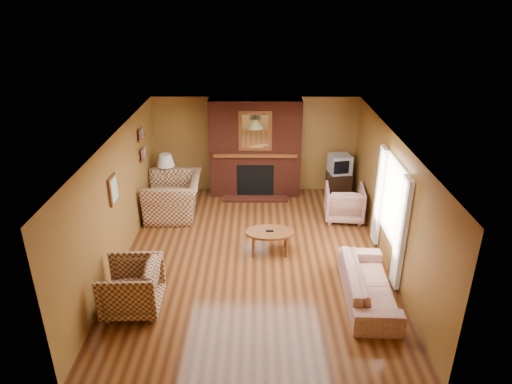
{
  "coord_description": "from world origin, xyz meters",
  "views": [
    {
      "loc": [
        0.06,
        -7.56,
        4.78
      ],
      "look_at": [
        0.03,
        0.6,
        1.11
      ],
      "focal_mm": 32.0,
      "sensor_mm": 36.0,
      "label": 1
    }
  ],
  "objects_px": {
    "tv_stand": "(338,185)",
    "crt_tv": "(340,164)",
    "fireplace": "(255,149)",
    "floral_sofa": "(368,284)",
    "plaid_loveseat": "(173,196)",
    "side_table": "(168,192)",
    "table_lamp": "(166,166)",
    "plaid_armchair": "(131,287)",
    "coffee_table": "(270,234)",
    "floral_armchair": "(344,203)"
  },
  "relations": [
    {
      "from": "plaid_armchair",
      "to": "crt_tv",
      "type": "height_order",
      "value": "crt_tv"
    },
    {
      "from": "table_lamp",
      "to": "crt_tv",
      "type": "height_order",
      "value": "table_lamp"
    },
    {
      "from": "plaid_loveseat",
      "to": "coffee_table",
      "type": "distance_m",
      "value": 2.7
    },
    {
      "from": "fireplace",
      "to": "tv_stand",
      "type": "bearing_deg",
      "value": -5.15
    },
    {
      "from": "plaid_loveseat",
      "to": "plaid_armchair",
      "type": "xyz_separation_m",
      "value": [
        -0.1,
        -3.38,
        -0.03
      ]
    },
    {
      "from": "floral_sofa",
      "to": "coffee_table",
      "type": "bearing_deg",
      "value": 49.75
    },
    {
      "from": "floral_sofa",
      "to": "crt_tv",
      "type": "distance_m",
      "value": 4.14
    },
    {
      "from": "plaid_loveseat",
      "to": "table_lamp",
      "type": "distance_m",
      "value": 0.84
    },
    {
      "from": "fireplace",
      "to": "crt_tv",
      "type": "distance_m",
      "value": 2.08
    },
    {
      "from": "crt_tv",
      "to": "tv_stand",
      "type": "bearing_deg",
      "value": 90.0
    },
    {
      "from": "floral_sofa",
      "to": "crt_tv",
      "type": "bearing_deg",
      "value": 0.27
    },
    {
      "from": "floral_sofa",
      "to": "plaid_armchair",
      "type": "bearing_deg",
      "value": 96.41
    },
    {
      "from": "plaid_armchair",
      "to": "tv_stand",
      "type": "xyz_separation_m",
      "value": [
        4.0,
        4.37,
        -0.1
      ]
    },
    {
      "from": "side_table",
      "to": "table_lamp",
      "type": "bearing_deg",
      "value": 0.0
    },
    {
      "from": "fireplace",
      "to": "crt_tv",
      "type": "relative_size",
      "value": 4.21
    },
    {
      "from": "plaid_loveseat",
      "to": "side_table",
      "type": "relative_size",
      "value": 2.51
    },
    {
      "from": "floral_sofa",
      "to": "side_table",
      "type": "bearing_deg",
      "value": 49.2
    },
    {
      "from": "floral_sofa",
      "to": "crt_tv",
      "type": "height_order",
      "value": "crt_tv"
    },
    {
      "from": "plaid_loveseat",
      "to": "table_lamp",
      "type": "bearing_deg",
      "value": -161.9
    },
    {
      "from": "plaid_loveseat",
      "to": "floral_sofa",
      "type": "bearing_deg",
      "value": 47.16
    },
    {
      "from": "fireplace",
      "to": "plaid_loveseat",
      "type": "bearing_deg",
      "value": -147.54
    },
    {
      "from": "floral_sofa",
      "to": "tv_stand",
      "type": "height_order",
      "value": "tv_stand"
    },
    {
      "from": "fireplace",
      "to": "plaid_loveseat",
      "type": "height_order",
      "value": "fireplace"
    },
    {
      "from": "coffee_table",
      "to": "floral_sofa",
      "type": "bearing_deg",
      "value": -42.63
    },
    {
      "from": "floral_sofa",
      "to": "table_lamp",
      "type": "xyz_separation_m",
      "value": [
        -4.0,
        3.75,
        0.65
      ]
    },
    {
      "from": "table_lamp",
      "to": "crt_tv",
      "type": "bearing_deg",
      "value": 4.74
    },
    {
      "from": "fireplace",
      "to": "plaid_armchair",
      "type": "height_order",
      "value": "fireplace"
    },
    {
      "from": "tv_stand",
      "to": "table_lamp",
      "type": "bearing_deg",
      "value": -173.16
    },
    {
      "from": "fireplace",
      "to": "floral_armchair",
      "type": "xyz_separation_m",
      "value": [
        1.99,
        -1.37,
        -0.79
      ]
    },
    {
      "from": "plaid_armchair",
      "to": "table_lamp",
      "type": "relative_size",
      "value": 1.36
    },
    {
      "from": "tv_stand",
      "to": "crt_tv",
      "type": "relative_size",
      "value": 1.13
    },
    {
      "from": "fireplace",
      "to": "floral_sofa",
      "type": "bearing_deg",
      "value": -66.1
    },
    {
      "from": "plaid_loveseat",
      "to": "coffee_table",
      "type": "bearing_deg",
      "value": 49.56
    },
    {
      "from": "plaid_loveseat",
      "to": "floral_armchair",
      "type": "distance_m",
      "value": 3.85
    },
    {
      "from": "floral_sofa",
      "to": "crt_tv",
      "type": "xyz_separation_m",
      "value": [
        0.15,
        4.1,
        0.58
      ]
    },
    {
      "from": "plaid_loveseat",
      "to": "side_table",
      "type": "distance_m",
      "value": 0.71
    },
    {
      "from": "plaid_loveseat",
      "to": "crt_tv",
      "type": "bearing_deg",
      "value": 101.03
    },
    {
      "from": "plaid_armchair",
      "to": "crt_tv",
      "type": "xyz_separation_m",
      "value": [
        4.0,
        4.37,
        0.45
      ]
    },
    {
      "from": "plaid_loveseat",
      "to": "coffee_table",
      "type": "xyz_separation_m",
      "value": [
        2.15,
        -1.63,
        -0.05
      ]
    },
    {
      "from": "tv_stand",
      "to": "crt_tv",
      "type": "height_order",
      "value": "crt_tv"
    },
    {
      "from": "fireplace",
      "to": "floral_sofa",
      "type": "distance_m",
      "value": 4.77
    },
    {
      "from": "fireplace",
      "to": "floral_armchair",
      "type": "bearing_deg",
      "value": -34.55
    },
    {
      "from": "table_lamp",
      "to": "crt_tv",
      "type": "xyz_separation_m",
      "value": [
        4.15,
        0.34,
        -0.06
      ]
    },
    {
      "from": "tv_stand",
      "to": "crt_tv",
      "type": "distance_m",
      "value": 0.55
    },
    {
      "from": "plaid_armchair",
      "to": "table_lamp",
      "type": "xyz_separation_m",
      "value": [
        -0.15,
        4.02,
        0.51
      ]
    },
    {
      "from": "fireplace",
      "to": "floral_sofa",
      "type": "relative_size",
      "value": 1.23
    },
    {
      "from": "floral_armchair",
      "to": "tv_stand",
      "type": "bearing_deg",
      "value": -87.81
    },
    {
      "from": "floral_sofa",
      "to": "tv_stand",
      "type": "bearing_deg",
      "value": 0.28
    },
    {
      "from": "plaid_armchair",
      "to": "side_table",
      "type": "xyz_separation_m",
      "value": [
        -0.15,
        4.02,
        -0.14
      ]
    },
    {
      "from": "plaid_armchair",
      "to": "table_lamp",
      "type": "distance_m",
      "value": 4.06
    }
  ]
}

